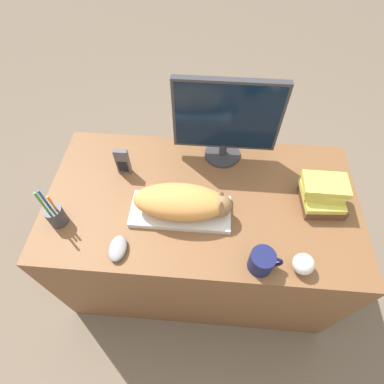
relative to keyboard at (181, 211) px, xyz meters
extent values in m
plane|color=#6B5B4C|center=(0.08, -0.27, -0.72)|extent=(12.00, 12.00, 0.00)
cube|color=brown|center=(0.08, 0.08, -0.37)|extent=(1.34, 0.71, 0.71)
cube|color=silver|center=(0.00, 0.00, 0.00)|extent=(0.41, 0.17, 0.02)
ellipsoid|color=#D18C47|center=(0.00, 0.00, 0.07)|extent=(0.37, 0.16, 0.12)
sphere|color=olive|center=(0.16, 0.00, 0.07)|extent=(0.09, 0.09, 0.09)
cone|color=olive|center=(0.16, -0.02, 0.11)|extent=(0.03, 0.03, 0.04)
cone|color=olive|center=(0.16, 0.02, 0.11)|extent=(0.03, 0.03, 0.04)
cylinder|color=#333338|center=(0.17, 0.34, 0.00)|extent=(0.17, 0.17, 0.02)
cylinder|color=#333338|center=(0.17, 0.34, 0.04)|extent=(0.04, 0.04, 0.06)
cube|color=#333338|center=(0.17, 0.34, 0.23)|extent=(0.45, 0.03, 0.34)
cube|color=black|center=(0.17, 0.33, 0.23)|extent=(0.43, 0.01, 0.32)
ellipsoid|color=gray|center=(-0.22, -0.19, 0.01)|extent=(0.07, 0.11, 0.04)
cylinder|color=#141947|center=(0.31, -0.21, 0.03)|extent=(0.09, 0.09, 0.09)
torus|color=#141947|center=(0.36, -0.21, 0.03)|extent=(0.06, 0.01, 0.06)
cylinder|color=#38383D|center=(-0.49, -0.08, 0.03)|extent=(0.07, 0.07, 0.09)
cylinder|color=orange|center=(-0.47, -0.07, 0.09)|extent=(0.01, 0.01, 0.14)
cylinder|color=#1E47B2|center=(-0.50, -0.07, 0.11)|extent=(0.01, 0.01, 0.16)
cylinder|color=#338C38|center=(-0.49, -0.09, 0.12)|extent=(0.01, 0.01, 0.19)
sphere|color=silver|center=(0.46, -0.20, 0.03)|extent=(0.08, 0.08, 0.08)
cube|color=#4C4C51|center=(-0.27, 0.20, 0.06)|extent=(0.06, 0.02, 0.14)
cube|color=black|center=(-0.27, 0.19, 0.04)|extent=(0.04, 0.00, 0.06)
cube|color=brown|center=(0.59, 0.09, 0.01)|extent=(0.18, 0.17, 0.04)
cube|color=#CCC14C|center=(0.57, 0.10, 0.04)|extent=(0.17, 0.18, 0.02)
cube|color=#CCC14C|center=(0.57, 0.11, 0.08)|extent=(0.16, 0.14, 0.04)
cube|color=#CCC14C|center=(0.57, 0.11, 0.11)|extent=(0.18, 0.12, 0.03)
camera|label=1|loc=(0.10, -0.64, 1.05)|focal=28.00mm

